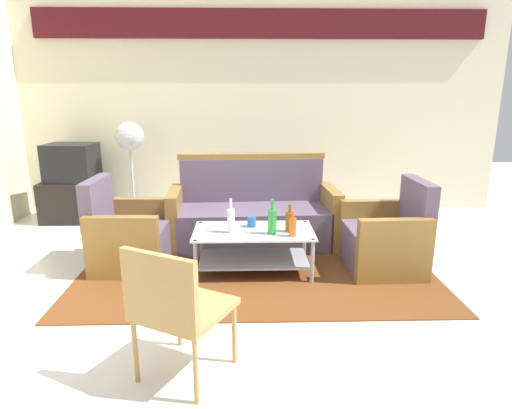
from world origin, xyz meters
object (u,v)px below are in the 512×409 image
bottle_clear (231,220)px  bottle_brown (290,221)px  armchair_right (386,240)px  cup (252,222)px  television (72,163)px  armchair_left (129,237)px  wicker_chair (175,304)px  bottle_green (272,221)px  tv_stand (76,201)px  coffee_table (254,245)px  pedestal_fan (130,142)px  bottle_orange (293,227)px  couch (253,216)px

bottle_clear → bottle_brown: (0.53, 0.01, -0.02)m
armchair_right → bottle_clear: bearing=93.0°
cup → television: bearing=144.2°
armchair_left → wicker_chair: armchair_left is taller
armchair_right → bottle_clear: armchair_right is taller
bottle_green → television: bearing=142.9°
cup → wicker_chair: size_ratio=0.12×
bottle_brown → tv_stand: bearing=145.6°
coffee_table → cup: bearing=98.2°
armchair_right → bottle_clear: (-1.46, -0.11, 0.24)m
cup → coffee_table: bearing=-81.8°
armchair_left → armchair_right: same height
armchair_left → television: television is taller
armchair_left → television: bearing=-143.4°
armchair_left → wicker_chair: size_ratio=1.01×
bottle_green → wicker_chair: 1.60m
coffee_table → pedestal_fan: size_ratio=0.87×
armchair_left → bottle_orange: bearing=78.2°
couch → tv_stand: size_ratio=2.29×
coffee_table → bottle_green: bottle_green is taller
coffee_table → bottle_brown: (0.33, -0.04, 0.24)m
coffee_table → pedestal_fan: 2.47m
armchair_right → pedestal_fan: (-2.79, 1.73, 0.73)m
couch → bottle_clear: (-0.22, -0.83, 0.21)m
armchair_right → bottle_green: size_ratio=2.66×
bottle_orange → tv_stand: bottle_orange is taller
bottle_brown → bottle_clear: bearing=-179.0°
cup → wicker_chair: wicker_chair is taller
bottle_green → wicker_chair: wicker_chair is taller
bottle_orange → bottle_clear: bottle_clear is taller
bottle_orange → television: (-2.61, 1.91, 0.26)m
armchair_right → television: bearing=63.3°
wicker_chair → television: bearing=146.7°
bottle_brown → wicker_chair: (-0.81, -1.52, -0.01)m
couch → bottle_clear: 0.89m
couch → pedestal_fan: pedestal_fan is taller
armchair_right → cup: bearing=86.3°
armchair_right → bottle_brown: 0.96m
couch → cup: couch is taller
armchair_left → armchair_right: size_ratio=1.00×
bottle_green → couch: bearing=99.6°
armchair_right → tv_stand: bearing=63.3°
television → bottle_orange: bearing=149.2°
coffee_table → bottle_brown: 0.41m
wicker_chair → tv_stand: bearing=146.8°
bottle_brown → pedestal_fan: 2.66m
coffee_table → bottle_orange: 0.44m
armchair_left → bottle_brown: 1.56m
television → pedestal_fan: (0.74, 0.05, 0.25)m
coffee_table → television: (-2.27, 1.74, 0.49)m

